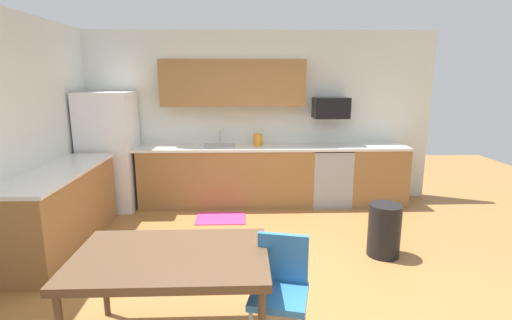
# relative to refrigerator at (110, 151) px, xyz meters

# --- Properties ---
(ground_plane) EXTENTS (12.00, 12.00, 0.00)m
(ground_plane) POSITION_rel_refrigerator_xyz_m (2.18, -2.22, -0.89)
(ground_plane) COLOR #9E6B38
(wall_back) EXTENTS (5.80, 0.10, 2.70)m
(wall_back) POSITION_rel_refrigerator_xyz_m (2.18, 0.43, 0.46)
(wall_back) COLOR silver
(wall_back) RESTS_ON ground
(cabinet_run_back) EXTENTS (2.67, 0.60, 0.90)m
(cabinet_run_back) POSITION_rel_refrigerator_xyz_m (1.77, 0.08, -0.44)
(cabinet_run_back) COLOR olive
(cabinet_run_back) RESTS_ON ground
(cabinet_run_back_right) EXTENTS (0.88, 0.60, 0.90)m
(cabinet_run_back_right) POSITION_rel_refrigerator_xyz_m (4.14, 0.08, -0.44)
(cabinet_run_back_right) COLOR olive
(cabinet_run_back_right) RESTS_ON ground
(cabinet_run_left) EXTENTS (0.60, 2.00, 0.90)m
(cabinet_run_left) POSITION_rel_refrigerator_xyz_m (-0.12, -1.42, -0.44)
(cabinet_run_left) COLOR olive
(cabinet_run_left) RESTS_ON ground
(countertop_back) EXTENTS (4.80, 0.64, 0.04)m
(countertop_back) POSITION_rel_refrigerator_xyz_m (2.18, 0.08, 0.03)
(countertop_back) COLOR silver
(countertop_back) RESTS_ON cabinet_run_back
(countertop_left) EXTENTS (0.64, 2.00, 0.04)m
(countertop_left) POSITION_rel_refrigerator_xyz_m (-0.12, -1.42, 0.03)
(countertop_left) COLOR silver
(countertop_left) RESTS_ON cabinet_run_left
(upper_cabinets_back) EXTENTS (2.20, 0.34, 0.70)m
(upper_cabinets_back) POSITION_rel_refrigerator_xyz_m (1.88, 0.21, 1.01)
(upper_cabinets_back) COLOR olive
(refrigerator) EXTENTS (0.76, 0.70, 1.77)m
(refrigerator) POSITION_rel_refrigerator_xyz_m (0.00, 0.00, 0.00)
(refrigerator) COLOR white
(refrigerator) RESTS_ON ground
(oven_range) EXTENTS (0.60, 0.60, 0.91)m
(oven_range) POSITION_rel_refrigerator_xyz_m (3.40, 0.08, -0.43)
(oven_range) COLOR #999BA0
(oven_range) RESTS_ON ground
(microwave) EXTENTS (0.54, 0.36, 0.32)m
(microwave) POSITION_rel_refrigerator_xyz_m (3.40, 0.18, 0.63)
(microwave) COLOR black
(sink_basin) EXTENTS (0.48, 0.40, 0.14)m
(sink_basin) POSITION_rel_refrigerator_xyz_m (1.66, 0.08, -0.01)
(sink_basin) COLOR #A5A8AD
(sink_basin) RESTS_ON countertop_back
(sink_faucet) EXTENTS (0.02, 0.02, 0.24)m
(sink_faucet) POSITION_rel_refrigerator_xyz_m (1.66, 0.26, 0.15)
(sink_faucet) COLOR #B2B5BA
(sink_faucet) RESTS_ON countertop_back
(dining_table) EXTENTS (1.40, 0.90, 0.74)m
(dining_table) POSITION_rel_refrigerator_xyz_m (1.49, -3.19, -0.21)
(dining_table) COLOR brown
(dining_table) RESTS_ON ground
(chair_near_table) EXTENTS (0.48, 0.48, 0.85)m
(chair_near_table) POSITION_rel_refrigerator_xyz_m (2.29, -3.23, -0.38)
(chair_near_table) COLOR #2D72B7
(chair_near_table) RESTS_ON ground
(trash_bin) EXTENTS (0.36, 0.36, 0.60)m
(trash_bin) POSITION_rel_refrigerator_xyz_m (3.61, -1.78, -0.59)
(trash_bin) COLOR black
(trash_bin) RESTS_ON ground
(floor_mat) EXTENTS (0.70, 0.50, 0.01)m
(floor_mat) POSITION_rel_refrigerator_xyz_m (1.70, -0.57, -0.88)
(floor_mat) COLOR #CC3372
(floor_mat) RESTS_ON ground
(kettle) EXTENTS (0.14, 0.14, 0.20)m
(kettle) POSITION_rel_refrigerator_xyz_m (2.26, 0.13, 0.13)
(kettle) COLOR orange
(kettle) RESTS_ON countertop_back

